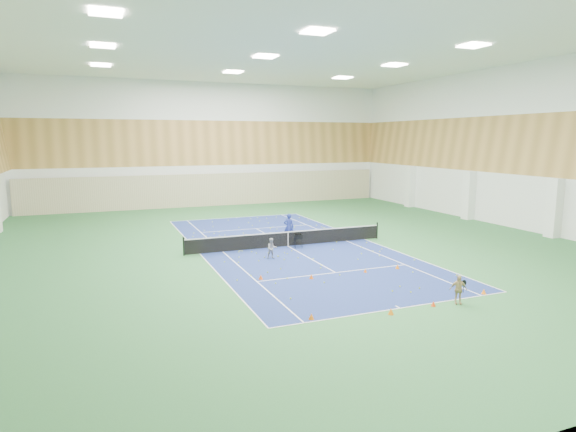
{
  "coord_description": "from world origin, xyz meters",
  "views": [
    {
      "loc": [
        -10.79,
        -27.03,
        6.59
      ],
      "look_at": [
        -0.21,
        -0.52,
        2.0
      ],
      "focal_mm": 30.0,
      "sensor_mm": 36.0,
      "label": 1
    }
  ],
  "objects_px": {
    "tennis_net": "(288,238)",
    "child_apron": "(458,290)",
    "coach": "(289,227)",
    "child_court": "(272,248)",
    "ball_cart": "(298,241)"
  },
  "relations": [
    {
      "from": "tennis_net",
      "to": "child_court",
      "type": "height_order",
      "value": "child_court"
    },
    {
      "from": "ball_cart",
      "to": "child_court",
      "type": "bearing_deg",
      "value": -127.68
    },
    {
      "from": "coach",
      "to": "child_court",
      "type": "distance_m",
      "value": 5.09
    },
    {
      "from": "ball_cart",
      "to": "coach",
      "type": "bearing_deg",
      "value": 95.95
    },
    {
      "from": "tennis_net",
      "to": "child_apron",
      "type": "distance_m",
      "value": 12.53
    },
    {
      "from": "coach",
      "to": "ball_cart",
      "type": "distance_m",
      "value": 2.44
    },
    {
      "from": "coach",
      "to": "child_court",
      "type": "relative_size",
      "value": 1.52
    },
    {
      "from": "ball_cart",
      "to": "child_apron",
      "type": "bearing_deg",
      "value": -66.26
    },
    {
      "from": "child_apron",
      "to": "ball_cart",
      "type": "height_order",
      "value": "child_apron"
    },
    {
      "from": "coach",
      "to": "child_apron",
      "type": "height_order",
      "value": "coach"
    },
    {
      "from": "child_apron",
      "to": "ball_cart",
      "type": "distance_m",
      "value": 11.87
    },
    {
      "from": "coach",
      "to": "ball_cart",
      "type": "relative_size",
      "value": 2.05
    },
    {
      "from": "tennis_net",
      "to": "child_apron",
      "type": "relative_size",
      "value": 10.72
    },
    {
      "from": "child_court",
      "to": "child_apron",
      "type": "height_order",
      "value": "child_apron"
    },
    {
      "from": "coach",
      "to": "ball_cart",
      "type": "xyz_separation_m",
      "value": [
        -0.33,
        -2.38,
        -0.45
      ]
    }
  ]
}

